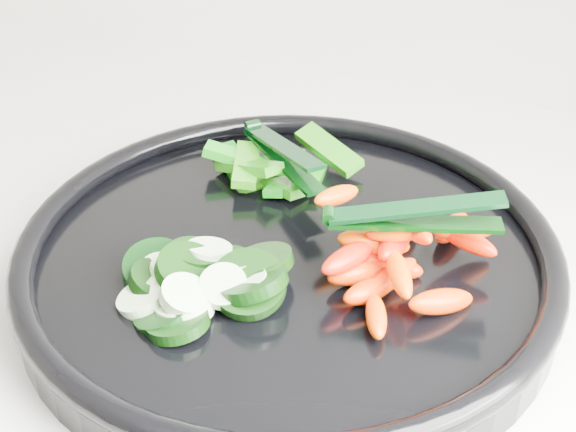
% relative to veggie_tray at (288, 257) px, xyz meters
% --- Properties ---
extents(veggie_tray, '(0.38, 0.38, 0.04)m').
position_rel_veggie_tray_xyz_m(veggie_tray, '(0.00, 0.00, 0.00)').
color(veggie_tray, black).
rests_on(veggie_tray, counter).
extents(cucumber_pile, '(0.13, 0.11, 0.04)m').
position_rel_veggie_tray_xyz_m(cucumber_pile, '(-0.04, -0.06, 0.01)').
color(cucumber_pile, black).
rests_on(cucumber_pile, veggie_tray).
extents(carrot_pile, '(0.13, 0.16, 0.05)m').
position_rel_veggie_tray_xyz_m(carrot_pile, '(0.08, 0.00, 0.02)').
color(carrot_pile, '#FF3900').
rests_on(carrot_pile, veggie_tray).
extents(pepper_pile, '(0.13, 0.10, 0.04)m').
position_rel_veggie_tray_xyz_m(pepper_pile, '(-0.05, 0.09, 0.01)').
color(pepper_pile, '#0A6B10').
rests_on(pepper_pile, veggie_tray).
extents(tong_carrot, '(0.11, 0.05, 0.02)m').
position_rel_veggie_tray_xyz_m(tong_carrot, '(0.08, 0.00, 0.05)').
color(tong_carrot, black).
rests_on(tong_carrot, carrot_pile).
extents(tong_pepper, '(0.09, 0.09, 0.02)m').
position_rel_veggie_tray_xyz_m(tong_pepper, '(-0.04, 0.09, 0.03)').
color(tong_pepper, black).
rests_on(tong_pepper, pepper_pile).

